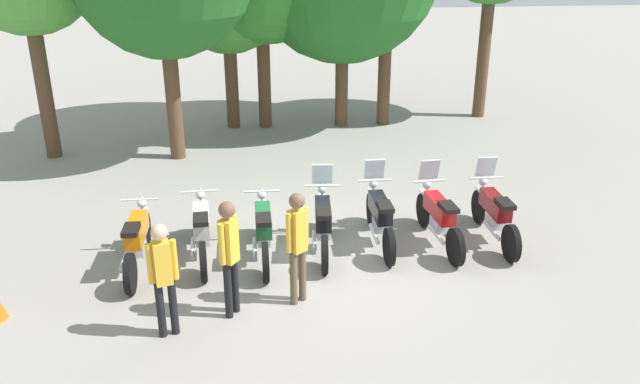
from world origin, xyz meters
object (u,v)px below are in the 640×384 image
object	(u,v)px
person_0	(297,239)
person_2	(229,250)
motorcycle_0	(137,240)
motorcycle_5	(439,216)
motorcycle_2	(263,230)
motorcycle_6	(494,213)
motorcycle_1	(202,230)
motorcycle_4	(380,216)
motorcycle_3	(323,222)
person_1	(163,272)

from	to	relation	value
person_0	person_2	bearing A→B (deg)	-113.15
motorcycle_0	motorcycle_5	world-z (taller)	motorcycle_5
motorcycle_2	motorcycle_6	size ratio (longest dim) A/B	1.00
motorcycle_2	person_2	world-z (taller)	person_2
motorcycle_1	motorcycle_4	bearing A→B (deg)	-90.43
motorcycle_3	motorcycle_0	bearing A→B (deg)	100.67
motorcycle_2	motorcycle_0	bearing A→B (deg)	93.91
motorcycle_6	motorcycle_4	bearing A→B (deg)	87.32
motorcycle_4	person_1	world-z (taller)	person_1
motorcycle_5	motorcycle_6	xyz separation A→B (m)	(1.03, 0.03, 0.00)
motorcycle_4	person_1	bearing A→B (deg)	125.94
motorcycle_3	person_0	bearing A→B (deg)	166.10
motorcycle_2	person_2	bearing A→B (deg)	163.50
person_1	motorcycle_3	bearing A→B (deg)	117.28
motorcycle_5	motorcycle_3	bearing A→B (deg)	86.22
motorcycle_0	person_2	bearing A→B (deg)	-135.50
person_0	person_1	distance (m)	1.93
motorcycle_3	motorcycle_4	distance (m)	1.03
motorcycle_3	motorcycle_4	size ratio (longest dim) A/B	1.00
motorcycle_0	person_0	size ratio (longest dim) A/B	1.26
motorcycle_5	motorcycle_2	bearing A→B (deg)	89.16
motorcycle_2	motorcycle_6	xyz separation A→B (m)	(4.09, 0.18, 0.01)
motorcycle_1	person_2	distance (m)	1.98
motorcycle_4	motorcycle_0	bearing A→B (deg)	96.62
motorcycle_3	motorcycle_6	world-z (taller)	same
person_0	motorcycle_5	bearing A→B (deg)	86.06
motorcycle_5	motorcycle_6	bearing A→B (deg)	-92.03
motorcycle_2	motorcycle_6	bearing A→B (deg)	-87.23
motorcycle_3	motorcycle_5	xyz separation A→B (m)	(2.04, -0.00, 0.00)
motorcycle_5	person_0	world-z (taller)	person_0
person_2	motorcycle_1	bearing A→B (deg)	139.24
motorcycle_6	person_1	bearing A→B (deg)	113.49
motorcycle_0	person_2	xyz separation A→B (m)	(1.53, -1.58, 0.53)
motorcycle_4	person_0	world-z (taller)	person_0
motorcycle_6	person_2	distance (m)	5.01
motorcycle_1	motorcycle_6	distance (m)	5.12
motorcycle_6	person_0	distance (m)	4.04
motorcycle_2	person_1	bearing A→B (deg)	147.36
motorcycle_6	person_1	xyz separation A→B (m)	(-5.46, -2.30, 0.45)
motorcycle_6	person_0	xyz separation A→B (m)	(-3.64, -1.67, 0.51)
motorcycle_3	person_2	xyz separation A→B (m)	(-1.54, -1.87, 0.52)
motorcycle_6	person_2	bearing A→B (deg)	112.99
person_0	motorcycle_3	bearing A→B (deg)	124.65
motorcycle_3	motorcycle_2	bearing A→B (deg)	103.94
motorcycle_4	motorcycle_6	xyz separation A→B (m)	(2.05, -0.12, 0.00)
motorcycle_4	motorcycle_5	xyz separation A→B (m)	(1.02, -0.15, 0.00)
person_0	person_1	size ratio (longest dim) A/B	1.05
motorcycle_6	person_0	bearing A→B (deg)	115.31
motorcycle_0	motorcycle_2	bearing A→B (deg)	-85.84
motorcycle_0	person_2	distance (m)	2.26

